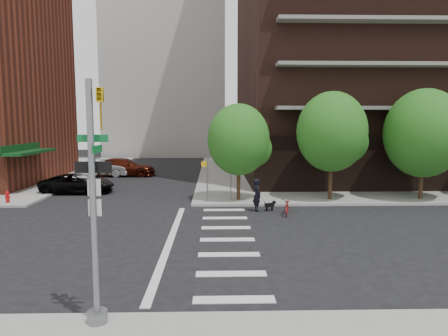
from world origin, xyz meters
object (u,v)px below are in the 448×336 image
parked_car_maroon (124,167)px  parked_car_black (78,183)px  traffic_signal (95,223)px  fire_hydrant (7,196)px  scooter (287,206)px  parked_car_silver (103,168)px  dog_walker (257,195)px

parked_car_maroon → parked_car_black: bearing=172.5°
traffic_signal → parked_car_black: size_ratio=1.16×
fire_hydrant → parked_car_black: size_ratio=0.14×
parked_car_maroon → scooter: parked_car_maroon is taller
parked_car_black → parked_car_silver: 9.19m
traffic_signal → dog_walker: size_ratio=3.14×
traffic_signal → scooter: (6.98, 12.27, -2.21)m
parked_car_maroon → dog_walker: (11.18, -15.66, 0.09)m
scooter → fire_hydrant: bearing=-178.1°
dog_walker → parked_car_black: bearing=47.4°
traffic_signal → dog_walker: traffic_signal is taller
parked_car_black → dog_walker: dog_walker is taller
traffic_signal → parked_car_silver: traffic_signal is taller
parked_car_black → parked_car_maroon: parked_car_maroon is taller
traffic_signal → fire_hydrant: size_ratio=8.20×
traffic_signal → parked_car_maroon: size_ratio=1.01×
dog_walker → parked_car_silver: bearing=24.5°
fire_hydrant → parked_car_silver: bearing=80.2°
fire_hydrant → scooter: scooter is taller
dog_walker → traffic_signal: bearing=141.9°
traffic_signal → parked_car_black: bearing=110.0°
parked_car_black → dog_walker: (12.45, -6.26, 0.24)m
fire_hydrant → scooter: bearing=-10.1°
parked_car_maroon → fire_hydrant: bearing=162.8°
parked_car_silver → scooter: bearing=-136.1°
parked_car_silver → dog_walker: dog_walker is taller
parked_car_black → scooter: 15.78m
traffic_signal → dog_walker: bearing=67.8°
parked_car_silver → dog_walker: (13.11, -15.43, 0.14)m
parked_car_maroon → parked_car_silver: bearing=97.1°
parked_car_silver → fire_hydrant: bearing=172.0°
parked_car_black → parked_car_silver: bearing=5.2°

